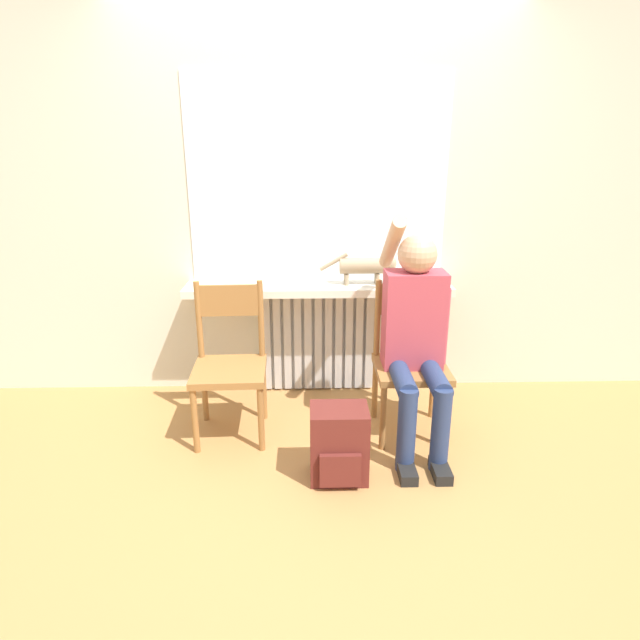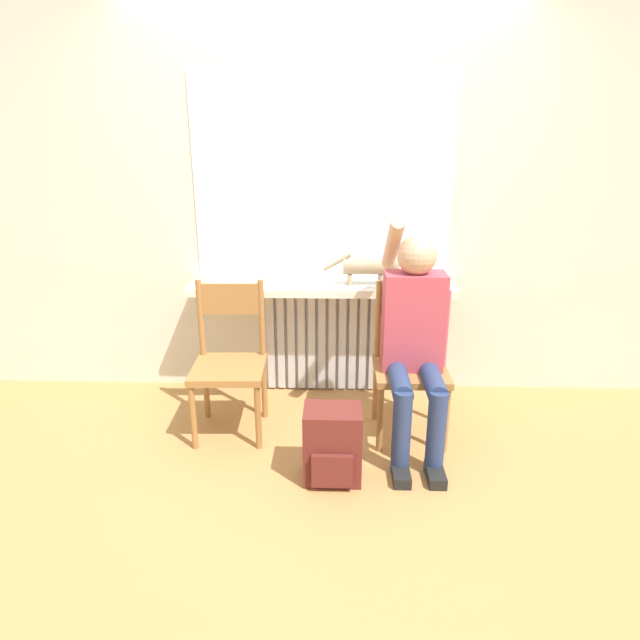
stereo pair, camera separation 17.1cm
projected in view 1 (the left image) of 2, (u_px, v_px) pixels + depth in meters
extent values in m
plane|color=#B27F47|center=(324.00, 486.00, 2.75)|extent=(12.00, 12.00, 0.00)
cube|color=beige|center=(318.00, 194.00, 3.48)|extent=(7.00, 0.06, 2.70)
cube|color=silver|center=(318.00, 338.00, 3.73)|extent=(0.78, 0.05, 0.74)
cube|color=silver|center=(267.00, 341.00, 3.68)|extent=(0.05, 0.03, 0.71)
cube|color=silver|center=(277.00, 341.00, 3.68)|extent=(0.05, 0.03, 0.71)
cube|color=silver|center=(288.00, 341.00, 3.68)|extent=(0.05, 0.03, 0.71)
cube|color=silver|center=(298.00, 341.00, 3.69)|extent=(0.05, 0.03, 0.71)
cube|color=silver|center=(308.00, 341.00, 3.69)|extent=(0.05, 0.03, 0.71)
cube|color=silver|center=(318.00, 341.00, 3.69)|extent=(0.05, 0.03, 0.71)
cube|color=silver|center=(328.00, 341.00, 3.69)|extent=(0.05, 0.03, 0.71)
cube|color=silver|center=(339.00, 341.00, 3.69)|extent=(0.05, 0.03, 0.71)
cube|color=silver|center=(349.00, 340.00, 3.70)|extent=(0.05, 0.03, 0.71)
cube|color=silver|center=(359.00, 340.00, 3.70)|extent=(0.05, 0.03, 0.71)
cube|color=silver|center=(369.00, 340.00, 3.70)|extent=(0.05, 0.03, 0.71)
cube|color=white|center=(318.00, 288.00, 3.50)|extent=(1.73, 0.30, 0.05)
cube|color=white|center=(318.00, 180.00, 3.42)|extent=(1.66, 0.01, 1.30)
cube|color=#9E6B38|center=(229.00, 371.00, 3.10)|extent=(0.43, 0.43, 0.04)
cylinder|color=#9E6B38|center=(195.00, 421.00, 2.99)|extent=(0.04, 0.04, 0.39)
cylinder|color=#9E6B38|center=(261.00, 419.00, 3.01)|extent=(0.04, 0.04, 0.39)
cylinder|color=#9E6B38|center=(205.00, 392.00, 3.34)|extent=(0.04, 0.04, 0.39)
cylinder|color=#9E6B38|center=(264.00, 390.00, 3.36)|extent=(0.04, 0.04, 0.39)
cylinder|color=#9E6B38|center=(199.00, 320.00, 3.18)|extent=(0.04, 0.04, 0.47)
cylinder|color=#9E6B38|center=(261.00, 319.00, 3.20)|extent=(0.04, 0.04, 0.47)
cube|color=#9E6B38|center=(229.00, 300.00, 3.16)|extent=(0.38, 0.04, 0.19)
cube|color=#9E6B38|center=(411.00, 369.00, 3.13)|extent=(0.42, 0.42, 0.04)
cylinder|color=#9E6B38|center=(383.00, 418.00, 3.02)|extent=(0.04, 0.04, 0.39)
cylinder|color=#9E6B38|center=(448.00, 417.00, 3.03)|extent=(0.04, 0.04, 0.39)
cylinder|color=#9E6B38|center=(375.00, 389.00, 3.37)|extent=(0.04, 0.04, 0.39)
cylinder|color=#9E6B38|center=(433.00, 388.00, 3.38)|extent=(0.04, 0.04, 0.39)
cylinder|color=#9E6B38|center=(378.00, 318.00, 3.22)|extent=(0.04, 0.04, 0.47)
cylinder|color=#9E6B38|center=(438.00, 317.00, 3.23)|extent=(0.04, 0.04, 0.47)
cube|color=#9E6B38|center=(409.00, 299.00, 3.18)|extent=(0.38, 0.02, 0.19)
cylinder|color=navy|center=(402.00, 377.00, 2.94)|extent=(0.11, 0.41, 0.11)
cylinder|color=navy|center=(434.00, 377.00, 2.94)|extent=(0.11, 0.41, 0.11)
cylinder|color=navy|center=(407.00, 431.00, 2.81)|extent=(0.10, 0.10, 0.48)
cylinder|color=navy|center=(441.00, 430.00, 2.82)|extent=(0.10, 0.10, 0.48)
cube|color=black|center=(407.00, 471.00, 2.82)|extent=(0.09, 0.20, 0.06)
cube|color=black|center=(440.00, 470.00, 2.83)|extent=(0.09, 0.20, 0.06)
cube|color=#B74251|center=(413.00, 320.00, 3.05)|extent=(0.34, 0.20, 0.56)
sphere|color=tan|center=(417.00, 254.00, 2.93)|extent=(0.22, 0.22, 0.22)
cylinder|color=tan|center=(392.00, 243.00, 3.05)|extent=(0.08, 0.50, 0.38)
cylinder|color=#B74251|center=(441.00, 326.00, 3.03)|extent=(0.08, 0.08, 0.45)
cylinder|color=#9E896B|center=(362.00, 266.00, 3.46)|extent=(0.29, 0.10, 0.10)
sphere|color=#9E896B|center=(389.00, 263.00, 3.46)|extent=(0.10, 0.10, 0.10)
cone|color=#9E896B|center=(390.00, 257.00, 3.42)|extent=(0.04, 0.04, 0.04)
cone|color=#9E896B|center=(389.00, 255.00, 3.47)|extent=(0.04, 0.04, 0.04)
cylinder|color=#9E896B|center=(378.00, 280.00, 3.46)|extent=(0.03, 0.03, 0.07)
cylinder|color=#9E896B|center=(376.00, 278.00, 3.51)|extent=(0.03, 0.03, 0.07)
cylinder|color=#9E896B|center=(347.00, 280.00, 3.46)|extent=(0.03, 0.03, 0.07)
cylinder|color=#9E896B|center=(346.00, 278.00, 3.51)|extent=(0.03, 0.03, 0.07)
cylinder|color=#9E896B|center=(334.00, 262.00, 3.44)|extent=(0.19, 0.03, 0.12)
cube|color=maroon|center=(339.00, 443.00, 2.77)|extent=(0.30, 0.22, 0.40)
cube|color=maroon|center=(340.00, 471.00, 2.67)|extent=(0.21, 0.03, 0.18)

